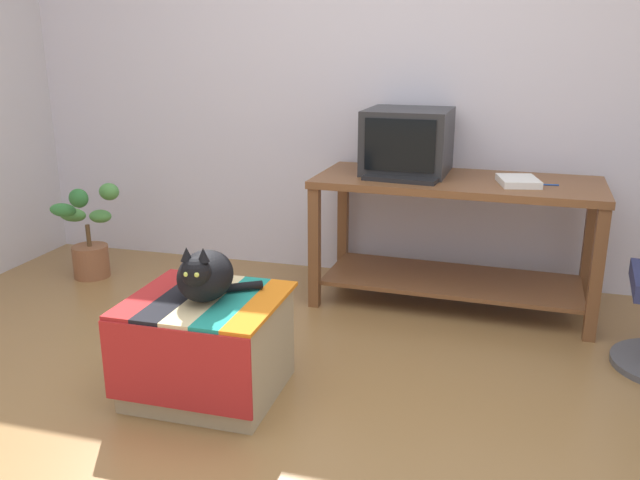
{
  "coord_description": "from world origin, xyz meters",
  "views": [
    {
      "loc": [
        0.75,
        -2.04,
        1.45
      ],
      "look_at": [
        -0.06,
        0.85,
        0.55
      ],
      "focal_mm": 37.08,
      "sensor_mm": 36.0,
      "label": 1
    }
  ],
  "objects_px": {
    "desk": "(455,219)",
    "cat": "(205,275)",
    "book": "(518,181)",
    "potted_plant": "(89,240)",
    "keyboard": "(401,179)",
    "ottoman_with_blanket": "(207,346)",
    "tv_monitor": "(408,142)"
  },
  "relations": [
    {
      "from": "ottoman_with_blanket",
      "to": "cat",
      "type": "xyz_separation_m",
      "value": [
        0.01,
        -0.01,
        0.32
      ]
    },
    {
      "from": "potted_plant",
      "to": "cat",
      "type": "bearing_deg",
      "value": -40.37
    },
    {
      "from": "tv_monitor",
      "to": "potted_plant",
      "type": "height_order",
      "value": "tv_monitor"
    },
    {
      "from": "ottoman_with_blanket",
      "to": "cat",
      "type": "height_order",
      "value": "cat"
    },
    {
      "from": "ottoman_with_blanket",
      "to": "cat",
      "type": "bearing_deg",
      "value": -47.57
    },
    {
      "from": "cat",
      "to": "potted_plant",
      "type": "xyz_separation_m",
      "value": [
        -1.36,
        1.16,
        -0.29
      ]
    },
    {
      "from": "potted_plant",
      "to": "keyboard",
      "type": "bearing_deg",
      "value": 1.06
    },
    {
      "from": "keyboard",
      "to": "cat",
      "type": "xyz_separation_m",
      "value": [
        -0.61,
        -1.19,
        -0.2
      ]
    },
    {
      "from": "keyboard",
      "to": "ottoman_with_blanket",
      "type": "relative_size",
      "value": 0.64
    },
    {
      "from": "tv_monitor",
      "to": "potted_plant",
      "type": "bearing_deg",
      "value": -169.25
    },
    {
      "from": "keyboard",
      "to": "cat",
      "type": "bearing_deg",
      "value": -109.37
    },
    {
      "from": "ottoman_with_blanket",
      "to": "potted_plant",
      "type": "distance_m",
      "value": 1.77
    },
    {
      "from": "cat",
      "to": "ottoman_with_blanket",
      "type": "bearing_deg",
      "value": 124.79
    },
    {
      "from": "tv_monitor",
      "to": "cat",
      "type": "relative_size",
      "value": 1.39
    },
    {
      "from": "desk",
      "to": "potted_plant",
      "type": "relative_size",
      "value": 2.57
    },
    {
      "from": "desk",
      "to": "cat",
      "type": "distance_m",
      "value": 1.6
    },
    {
      "from": "desk",
      "to": "book",
      "type": "xyz_separation_m",
      "value": [
        0.32,
        -0.06,
        0.25
      ]
    },
    {
      "from": "keyboard",
      "to": "book",
      "type": "height_order",
      "value": "book"
    },
    {
      "from": "desk",
      "to": "book",
      "type": "relative_size",
      "value": 6.16
    },
    {
      "from": "book",
      "to": "ottoman_with_blanket",
      "type": "bearing_deg",
      "value": -146.38
    },
    {
      "from": "desk",
      "to": "cat",
      "type": "bearing_deg",
      "value": -121.72
    },
    {
      "from": "book",
      "to": "ottoman_with_blanket",
      "type": "distance_m",
      "value": 1.83
    },
    {
      "from": "book",
      "to": "cat",
      "type": "xyz_separation_m",
      "value": [
        -1.22,
        -1.27,
        -0.21
      ]
    },
    {
      "from": "book",
      "to": "desk",
      "type": "bearing_deg",
      "value": 157.08
    },
    {
      "from": "book",
      "to": "tv_monitor",
      "type": "bearing_deg",
      "value": 151.96
    },
    {
      "from": "cat",
      "to": "desk",
      "type": "bearing_deg",
      "value": 48.27
    },
    {
      "from": "keyboard",
      "to": "book",
      "type": "bearing_deg",
      "value": 14.43
    },
    {
      "from": "cat",
      "to": "potted_plant",
      "type": "bearing_deg",
      "value": 132.0
    },
    {
      "from": "tv_monitor",
      "to": "book",
      "type": "bearing_deg",
      "value": -13.83
    },
    {
      "from": "book",
      "to": "potted_plant",
      "type": "relative_size",
      "value": 0.42
    },
    {
      "from": "ottoman_with_blanket",
      "to": "potted_plant",
      "type": "xyz_separation_m",
      "value": [
        -1.35,
        1.14,
        0.03
      ]
    },
    {
      "from": "desk",
      "to": "potted_plant",
      "type": "height_order",
      "value": "desk"
    }
  ]
}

